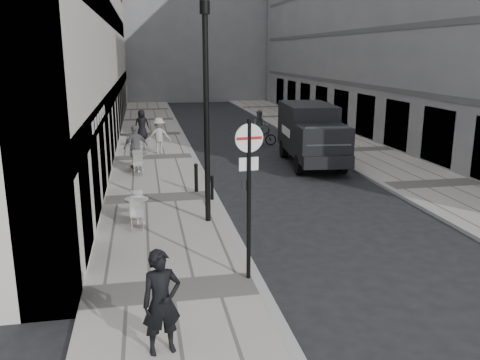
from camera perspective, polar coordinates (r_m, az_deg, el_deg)
The scene contains 17 objects.
ground at distance 9.81m, azimuth 5.93°, elevation -18.69°, with size 120.00×120.00×0.00m, color black.
sidewalk at distance 26.40m, azimuth -9.56°, elevation 2.47°, with size 4.00×60.00×0.12m, color #9B958C.
far_sidewalk at distance 28.79m, azimuth 12.91°, elevation 3.27°, with size 4.00×60.00×0.12m, color #9B958C.
building_far at distance 64.25m, azimuth -7.64°, elevation 19.09°, with size 24.00×16.00×22.00m, color gray.
walking_man at distance 9.20m, azimuth -8.81°, elevation -13.40°, with size 0.70×0.46×1.92m, color black.
sign_post at distance 11.45m, azimuth 1.00°, elevation 0.15°, with size 0.65×0.14×3.78m.
lamppost at distance 15.44m, azimuth -3.81°, elevation 8.54°, with size 0.30×0.30×6.63m.
bollard_near at distance 19.44m, azimuth -4.95°, elevation 0.17°, with size 0.14×0.14×1.03m, color black.
bollard_far at distance 18.37m, azimuth -3.15°, elevation -0.94°, with size 0.11×0.11×0.83m, color black.
panel_van at distance 24.81m, azimuth 7.97°, elevation 5.42°, with size 2.77×6.25×2.86m.
cyclist at distance 29.84m, azimuth 2.26°, elevation 5.44°, with size 1.99×0.90×2.07m.
pedestrian_a at distance 23.76m, azimuth -11.62°, elevation 3.67°, with size 1.16×0.48×1.98m, color #5E5D63.
pedestrian_b at distance 27.08m, azimuth -9.07°, elevation 4.93°, with size 1.22×0.70×1.88m, color #A6A199.
pedestrian_c at distance 31.79m, azimuth -10.95°, elevation 6.13°, with size 0.89×0.58×1.81m, color black.
cafe_table_near at distance 16.11m, azimuth -11.49°, elevation -3.17°, with size 0.73×1.65×0.94m.
cafe_table_mid at distance 23.31m, azimuth -11.39°, elevation 2.29°, with size 0.79×1.79×1.02m.
cafe_table_far at distance 22.99m, azimuth -11.38°, elevation 2.00°, with size 0.72×1.62×0.92m.
Camera 1 is at (-2.48, -7.87, 5.30)m, focal length 38.00 mm.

